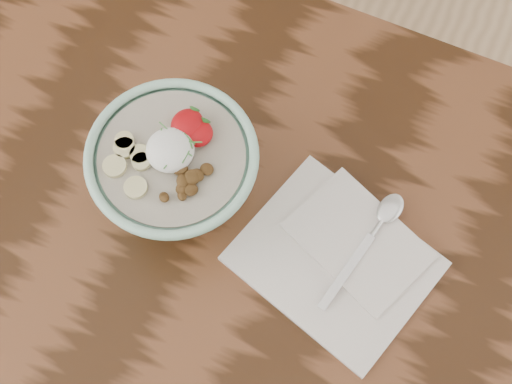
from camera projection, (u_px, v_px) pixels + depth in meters
table at (166, 261)px, 103.14cm from camera, size 160.00×90.00×75.00cm
breakfast_bowl at (175, 170)px, 90.36cm from camera, size 21.38×21.38×14.28cm
napkin at (340, 257)px, 93.08cm from camera, size 28.19×25.09×1.46cm
spoon at (380, 224)px, 93.39cm from camera, size 5.96×18.84×0.98cm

